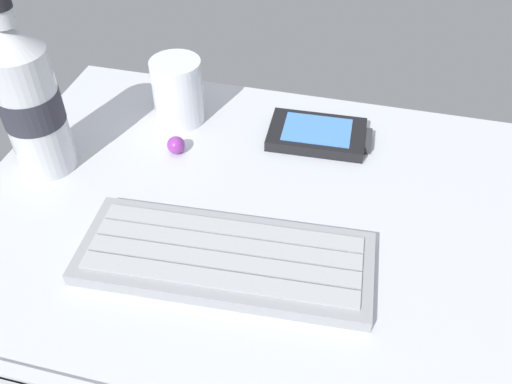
# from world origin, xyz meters

# --- Properties ---
(ground_plane) EXTENTS (0.64, 0.48, 0.03)m
(ground_plane) POSITION_xyz_m (0.00, -0.00, -0.01)
(ground_plane) COLOR silver
(keyboard) EXTENTS (0.30, 0.13, 0.02)m
(keyboard) POSITION_xyz_m (-0.01, -0.08, 0.01)
(keyboard) COLOR #93969B
(keyboard) RESTS_ON ground_plane
(handheld_device) EXTENTS (0.13, 0.08, 0.02)m
(handheld_device) POSITION_xyz_m (0.04, 0.15, 0.01)
(handheld_device) COLOR black
(handheld_device) RESTS_ON ground_plane
(juice_cup) EXTENTS (0.06, 0.06, 0.09)m
(juice_cup) POSITION_xyz_m (-0.14, 0.14, 0.04)
(juice_cup) COLOR silver
(juice_cup) RESTS_ON ground_plane
(water_bottle) EXTENTS (0.07, 0.07, 0.21)m
(water_bottle) POSITION_xyz_m (-0.26, 0.02, 0.09)
(water_bottle) COLOR silver
(water_bottle) RESTS_ON ground_plane
(trackball_mouse) EXTENTS (0.02, 0.02, 0.02)m
(trackball_mouse) POSITION_xyz_m (-0.12, 0.08, 0.01)
(trackball_mouse) COLOR purple
(trackball_mouse) RESTS_ON ground_plane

